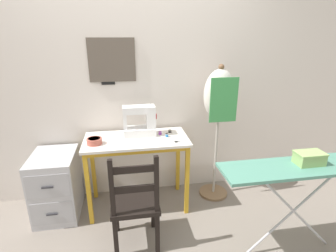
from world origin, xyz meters
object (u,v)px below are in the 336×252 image
Objects in this scene: thread_spool_near_machine at (160,133)px; dress_form at (219,103)px; storage_box at (309,158)px; wooden_chair at (135,203)px; sewing_machine at (141,121)px; scissors at (178,141)px; fabric_bowl at (94,141)px; ironing_board at (301,171)px; thread_spool_mid_table at (167,135)px; thread_spool_far_edge at (170,131)px; filing_cabinet at (57,185)px.

dress_form is (0.62, -0.01, 0.29)m from thread_spool_near_machine.
wooden_chair is at bearing 168.69° from storage_box.
dress_form is (0.92, 0.62, 0.67)m from wooden_chair.
dress_form is at bearing 115.19° from storage_box.
dress_form is (0.80, -0.03, 0.17)m from sewing_machine.
wooden_chair is at bearing -138.07° from scissors.
ironing_board is at bearing -25.56° from fabric_bowl.
sewing_machine is at bearing 144.01° from scissors.
thread_spool_mid_table is 0.18× the size of storage_box.
dress_form reaches higher than sewing_machine.
thread_spool_mid_table is 0.03× the size of ironing_board.
thread_spool_near_machine is 1.02× the size of thread_spool_far_edge.
ironing_board reaches higher than filing_cabinet.
scissors is at bearing -81.26° from thread_spool_far_edge.
thread_spool_mid_table is at bearing 4.86° from fabric_bowl.
thread_spool_far_edge is at bearing 132.24° from ironing_board.
fabric_bowl is 3.62× the size of thread_spool_mid_table.
thread_spool_near_machine is 0.19× the size of storage_box.
sewing_machine is 1.53m from storage_box.
ironing_board is (0.35, -0.91, -0.33)m from dress_form.
fabric_bowl is 0.64m from filing_cabinet.
sewing_machine is at bearing 140.98° from ironing_board.
thread_spool_mid_table is 0.63m from dress_form.
thread_spool_far_edge is at bearing 65.86° from thread_spool_mid_table.
thread_spool_near_machine is at bearing 179.53° from dress_form.
storage_box is at bearing 14.44° from ironing_board.
fabric_bowl is 0.22× the size of filing_cabinet.
ironing_board is (0.91, -0.83, -0.03)m from thread_spool_mid_table.
storage_box is (1.34, -0.27, 0.44)m from wooden_chair.
wooden_chair is 0.71× the size of ironing_board.
sewing_machine is 1.06m from filing_cabinet.
thread_spool_near_machine is at bearing 126.83° from thread_spool_mid_table.
sewing_machine reaches higher than ironing_board.
ironing_board is at bearing -165.56° from storage_box.
storage_box is (0.07, 0.02, 0.09)m from ironing_board.
wooden_chair reaches higher than thread_spool_mid_table.
ironing_board is (1.16, -0.94, -0.16)m from sewing_machine.
thread_spool_far_edge is 0.06× the size of filing_cabinet.
storage_box is (0.42, -0.89, -0.23)m from dress_form.
ironing_board is (0.97, -0.91, -0.03)m from thread_spool_near_machine.
storage_box is at bearing -45.14° from thread_spool_far_edge.
fabric_bowl is 1.19× the size of scissors.
thread_spool_near_machine is 0.06× the size of filing_cabinet.
scissors is at bearing -5.68° from fabric_bowl.
storage_box is (2.10, -0.84, 0.53)m from filing_cabinet.
dress_form reaches higher than filing_cabinet.
filing_cabinet is (-0.88, -0.08, -0.60)m from sewing_machine.
thread_spool_far_edge is 0.18× the size of storage_box.
filing_cabinet is (-1.12, 0.02, -0.47)m from thread_spool_mid_table.
fabric_bowl is 1.30m from dress_form.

